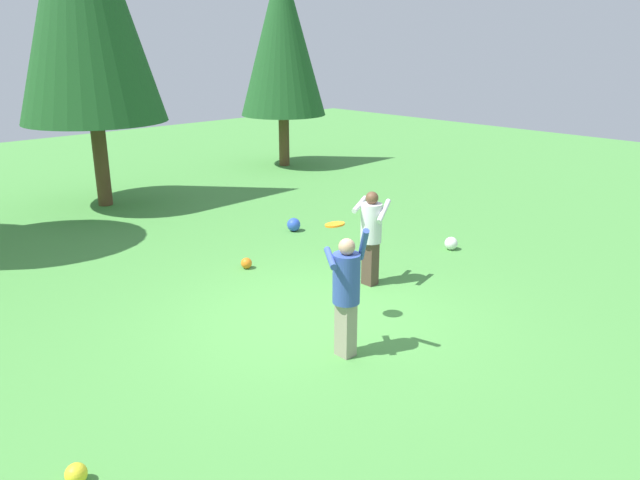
# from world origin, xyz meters

# --- Properties ---
(ground_plane) EXTENTS (40.00, 40.00, 0.00)m
(ground_plane) POSITION_xyz_m (0.00, 0.00, 0.00)
(ground_plane) COLOR #4C9342
(person_thrower) EXTENTS (0.66, 0.65, 1.71)m
(person_thrower) POSITION_xyz_m (-0.48, -0.97, 0.92)
(person_thrower) COLOR gray
(person_thrower) RESTS_ON ground_plane
(person_catcher) EXTENTS (0.68, 0.65, 1.55)m
(person_catcher) POSITION_xyz_m (1.52, 0.43, 0.92)
(person_catcher) COLOR #4C382D
(person_catcher) RESTS_ON ground_plane
(frisbee) EXTENTS (0.35, 0.35, 0.06)m
(frisbee) POSITION_xyz_m (0.06, -0.21, 1.46)
(frisbee) COLOR orange
(ball_yellow) EXTENTS (0.20, 0.20, 0.20)m
(ball_yellow) POSITION_xyz_m (-3.95, -0.97, 0.10)
(ball_yellow) COLOR yellow
(ball_yellow) RESTS_ON ground_plane
(ball_white) EXTENTS (0.25, 0.25, 0.25)m
(ball_white) POSITION_xyz_m (3.93, 0.53, 0.12)
(ball_white) COLOR white
(ball_white) RESTS_ON ground_plane
(ball_orange) EXTENTS (0.19, 0.19, 0.19)m
(ball_orange) POSITION_xyz_m (0.49, 2.39, 0.10)
(ball_orange) COLOR orange
(ball_orange) RESTS_ON ground_plane
(ball_blue) EXTENTS (0.28, 0.28, 0.28)m
(ball_blue) POSITION_xyz_m (2.54, 3.49, 0.14)
(ball_blue) COLOR blue
(ball_blue) RESTS_ON ground_plane
(tree_far_right) EXTENTS (2.60, 2.60, 6.20)m
(tree_far_right) POSITION_xyz_m (6.97, 9.02, 3.87)
(tree_far_right) COLOR brown
(tree_far_right) RESTS_ON ground_plane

